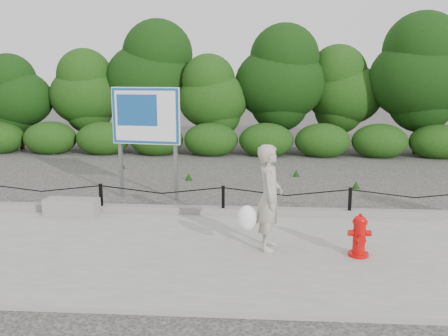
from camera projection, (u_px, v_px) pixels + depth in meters
The scene contains 9 objects.
ground at pixel (223, 218), 9.56m from camera, with size 90.00×90.00×0.00m, color #2D2B28.
sidewalk at pixel (214, 253), 7.60m from camera, with size 14.00×4.00×0.08m, color gray.
curb at pixel (223, 211), 9.58m from camera, with size 14.00×0.22×0.14m, color slate.
chain_barrier at pixel (223, 197), 9.47m from camera, with size 10.06×0.06×0.60m.
treeline at pixel (262, 82), 17.80m from camera, with size 20.00×3.94×4.95m.
fire_hydrant at pixel (359, 236), 7.30m from camera, with size 0.35×0.35×0.68m.
pedestrian at pixel (268, 199), 7.52m from camera, with size 0.73×0.66×1.70m.
concrete_block at pixel (72, 207), 9.47m from camera, with size 1.06×0.37×0.34m, color gray.
advertising_sign at pixel (146, 121), 10.78m from camera, with size 1.60×0.34×2.58m.
Camera 1 is at (0.65, -9.17, 2.83)m, focal length 38.00 mm.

